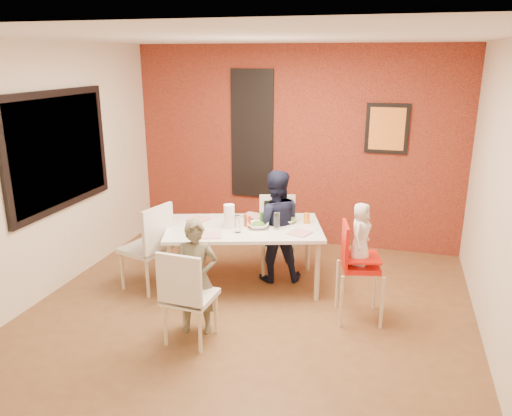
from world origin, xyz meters
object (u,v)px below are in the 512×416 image
(wine_bottle, at_px, (267,213))
(dining_table, at_px, (244,232))
(toddler, at_px, (361,234))
(high_chair, at_px, (356,262))
(paper_towel_roll, at_px, (229,216))
(chair_far, at_px, (278,230))
(child_far, at_px, (275,226))
(chair_left, at_px, (151,243))
(chair_near, at_px, (186,293))
(child_near, at_px, (197,277))

(wine_bottle, bearing_deg, dining_table, -150.83)
(toddler, bearing_deg, high_chair, 124.42)
(high_chair, bearing_deg, paper_towel_roll, 64.36)
(high_chair, distance_m, paper_towel_roll, 1.48)
(chair_far, height_order, high_chair, high_chair)
(child_far, bearing_deg, chair_left, 9.17)
(chair_far, distance_m, wine_bottle, 0.50)
(chair_far, bearing_deg, child_far, -100.90)
(wine_bottle, xyz_separation_m, paper_towel_roll, (-0.37, -0.22, -0.00))
(dining_table, xyz_separation_m, paper_towel_roll, (-0.14, -0.09, 0.20))
(chair_near, xyz_separation_m, child_far, (0.43, 1.59, 0.15))
(chair_far, bearing_deg, chair_left, -160.76)
(child_near, bearing_deg, wine_bottle, 59.89)
(toddler, distance_m, wine_bottle, 1.20)
(chair_near, height_order, toddler, toddler)
(chair_near, relative_size, child_near, 0.82)
(child_near, height_order, wine_bottle, child_near)
(child_far, bearing_deg, high_chair, 127.36)
(chair_left, relative_size, child_near, 0.89)
(chair_near, relative_size, chair_far, 0.98)
(chair_left, distance_m, high_chair, 2.25)
(chair_far, height_order, child_near, child_near)
(chair_left, xyz_separation_m, wine_bottle, (1.19, 0.52, 0.29))
(chair_near, xyz_separation_m, paper_towel_roll, (-0.01, 1.23, 0.33))
(toddler, distance_m, paper_towel_roll, 1.48)
(dining_table, relative_size, chair_far, 2.05)
(high_chair, height_order, paper_towel_roll, high_chair)
(child_far, bearing_deg, chair_near, 56.74)
(chair_left, distance_m, paper_towel_roll, 0.92)
(child_far, height_order, paper_towel_roll, child_far)
(chair_near, xyz_separation_m, toddler, (1.44, 0.92, 0.39))
(chair_far, relative_size, high_chair, 0.94)
(chair_near, distance_m, chair_left, 1.25)
(paper_towel_roll, bearing_deg, wine_bottle, 30.94)
(chair_far, xyz_separation_m, toddler, (1.04, -0.91, 0.38))
(chair_near, relative_size, wine_bottle, 3.35)
(high_chair, height_order, child_near, child_near)
(paper_towel_roll, bearing_deg, toddler, -12.31)
(chair_left, bearing_deg, wine_bottle, 128.46)
(chair_near, bearing_deg, chair_left, -44.92)
(child_near, bearing_deg, chair_far, 62.34)
(toddler, bearing_deg, child_near, 127.68)
(chair_near, height_order, child_near, child_near)
(dining_table, distance_m, high_chair, 1.35)
(chair_far, relative_size, chair_left, 0.94)
(chair_far, height_order, paper_towel_roll, paper_towel_roll)
(child_near, bearing_deg, paper_towel_roll, 77.10)
(dining_table, distance_m, child_far, 0.39)
(child_far, relative_size, wine_bottle, 4.81)
(chair_left, relative_size, wine_bottle, 3.63)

